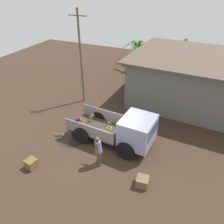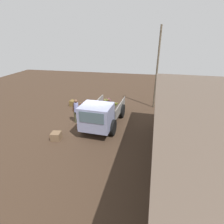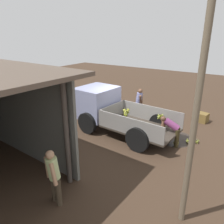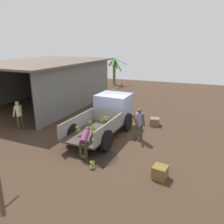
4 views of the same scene
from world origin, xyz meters
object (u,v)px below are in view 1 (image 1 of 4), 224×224
(person_worker_loading, at_px, (76,122))
(wooden_crate_1, at_px, (142,182))
(person_foreground_visitor, at_px, (99,150))
(utility_pole, at_px, (81,57))
(banana_bunch_on_ground_1, at_px, (73,130))
(cargo_truck, at_px, (128,130))
(person_bystander_near_shed, at_px, (128,90))
(banana_bunch_on_ground_0, at_px, (57,134))
(banana_bunch_on_ground_2, at_px, (63,134))
(wooden_crate_0, at_px, (31,164))

(person_worker_loading, bearing_deg, wooden_crate_1, -32.97)
(person_foreground_visitor, bearing_deg, utility_pole, -66.00)
(banana_bunch_on_ground_1, xyz_separation_m, wooden_crate_1, (4.99, -2.07, 0.12))
(cargo_truck, distance_m, person_bystander_near_shed, 5.16)
(person_worker_loading, height_order, banana_bunch_on_ground_0, person_worker_loading)
(banana_bunch_on_ground_2, bearing_deg, banana_bunch_on_ground_1, 56.62)
(person_bystander_near_shed, xyz_separation_m, wooden_crate_1, (3.36, -7.09, -0.69))
(person_foreground_visitor, height_order, person_bystander_near_shed, person_foreground_visitor)
(banana_bunch_on_ground_2, distance_m, wooden_crate_0, 2.71)
(cargo_truck, xyz_separation_m, person_bystander_near_shed, (-1.80, 4.83, -0.14))
(person_foreground_visitor, bearing_deg, cargo_truck, -126.08)
(banana_bunch_on_ground_0, distance_m, banana_bunch_on_ground_2, 0.32)
(person_bystander_near_shed, xyz_separation_m, banana_bunch_on_ground_0, (-2.29, -5.70, -0.81))
(wooden_crate_0, relative_size, wooden_crate_1, 0.94)
(cargo_truck, relative_size, wooden_crate_0, 9.81)
(person_foreground_visitor, xyz_separation_m, wooden_crate_1, (2.37, -0.37, -0.71))
(cargo_truck, bearing_deg, banana_bunch_on_ground_1, -173.10)
(banana_bunch_on_ground_1, height_order, wooden_crate_1, wooden_crate_1)
(banana_bunch_on_ground_0, relative_size, wooden_crate_1, 0.44)
(banana_bunch_on_ground_0, xyz_separation_m, wooden_crate_0, (0.35, -2.57, 0.14))
(cargo_truck, height_order, banana_bunch_on_ground_2, cargo_truck)
(person_foreground_visitor, xyz_separation_m, banana_bunch_on_ground_0, (-3.28, 1.02, -0.84))
(person_worker_loading, distance_m, banana_bunch_on_ground_0, 1.31)
(utility_pole, distance_m, banana_bunch_on_ground_1, 5.05)
(person_worker_loading, xyz_separation_m, person_bystander_near_shed, (1.42, 4.94, 0.18))
(cargo_truck, xyz_separation_m, banana_bunch_on_ground_2, (-3.80, -0.73, -0.96))
(cargo_truck, relative_size, person_bystander_near_shed, 3.00)
(utility_pole, bearing_deg, person_worker_loading, -66.11)
(person_worker_loading, xyz_separation_m, banana_bunch_on_ground_2, (-0.58, -0.62, -0.64))
(person_worker_loading, bearing_deg, wooden_crate_0, -107.68)
(wooden_crate_0, bearing_deg, person_worker_loading, 81.14)
(person_foreground_visitor, distance_m, banana_bunch_on_ground_1, 3.24)
(banana_bunch_on_ground_0, bearing_deg, person_foreground_visitor, -17.27)
(utility_pole, xyz_separation_m, wooden_crate_0, (1.06, -6.90, -3.09))
(person_worker_loading, bearing_deg, cargo_truck, -6.82)
(banana_bunch_on_ground_0, height_order, wooden_crate_1, wooden_crate_1)
(banana_bunch_on_ground_1, distance_m, wooden_crate_0, 3.27)
(utility_pole, distance_m, wooden_crate_0, 7.63)
(cargo_truck, relative_size, person_worker_loading, 4.09)
(wooden_crate_0, bearing_deg, banana_bunch_on_ground_1, 84.65)
(utility_pole, height_order, banana_bunch_on_ground_0, utility_pole)
(person_foreground_visitor, distance_m, wooden_crate_1, 2.50)
(person_bystander_near_shed, height_order, banana_bunch_on_ground_2, person_bystander_near_shed)
(cargo_truck, height_order, person_worker_loading, cargo_truck)
(banana_bunch_on_ground_2, bearing_deg, utility_pole, 103.48)
(utility_pole, height_order, person_worker_loading, utility_pole)
(cargo_truck, relative_size, banana_bunch_on_ground_1, 20.45)
(cargo_truck, bearing_deg, wooden_crate_1, -51.57)
(banana_bunch_on_ground_2, relative_size, wooden_crate_0, 0.43)
(person_bystander_near_shed, distance_m, wooden_crate_0, 8.52)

